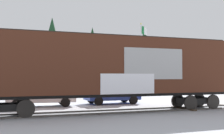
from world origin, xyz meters
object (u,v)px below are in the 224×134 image
at_px(freight_car, 112,67).
at_px(flagpole, 142,48).
at_px(parked_car_white, 40,93).
at_px(parked_car_blue, 112,93).

xyz_separation_m(freight_car, flagpole, (6.90, 12.19, 2.37)).
height_order(parked_car_white, parked_car_blue, parked_car_white).
distance_m(flagpole, parked_car_white, 13.86).
bearing_deg(parked_car_white, freight_car, -49.29).
xyz_separation_m(flagpole, parked_car_blue, (-5.45, -7.19, -4.17)).
relative_size(freight_car, flagpole, 2.20).
xyz_separation_m(parked_car_white, parked_car_blue, (5.33, 0.49, -0.06)).
bearing_deg(freight_car, flagpole, 60.47).
bearing_deg(freight_car, parked_car_blue, 73.77).
xyz_separation_m(freight_car, parked_car_white, (-3.88, 4.50, -1.74)).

